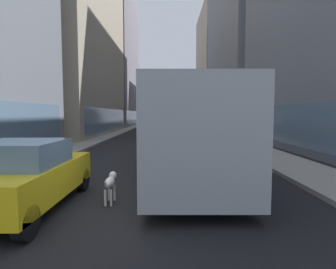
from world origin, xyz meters
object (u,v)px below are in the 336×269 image
Objects in this scene: dalmatian_dog at (111,182)px; car_silver_sedan at (174,124)px; car_red_coupe at (152,128)px; car_yellow_taxi at (25,175)px; car_black_suv at (175,127)px; transit_bus at (186,125)px; car_white_van at (178,134)px; box_truck at (173,117)px.

car_silver_sedan is at bearing 86.14° from dalmatian_dog.
car_silver_sedan is 1.08× the size of car_red_coupe.
car_black_suv is at bearing 79.93° from car_yellow_taxi.
car_white_van is at bearing 90.00° from transit_bus.
car_yellow_taxi is at bearing -130.62° from transit_bus.
car_yellow_taxi is 1.97m from dalmatian_dog.
transit_bus is 16.37m from car_red_coupe.
car_red_coupe is at bearing 90.75° from dalmatian_dog.
car_silver_sedan is 32.40m from car_yellow_taxi.
transit_bus is 4.82m from dalmatian_dog.
car_white_van is 1.00× the size of car_red_coupe.
car_silver_sedan is at bearing 78.03° from car_red_coupe.
car_white_van is 0.88× the size of car_black_suv.
car_silver_sedan is at bearing 90.00° from transit_bus.
car_black_suv reaches higher than dalmatian_dog.
box_truck reaches higher than car_yellow_taxi.
car_white_van is 0.56× the size of box_truck.
box_truck reaches higher than dalmatian_dog.
box_truck is at bearing 90.00° from transit_bus.
car_silver_sedan is at bearing 82.91° from car_yellow_taxi.
car_silver_sedan is 0.60× the size of box_truck.
car_black_suv is (0.00, 17.86, -0.95)m from transit_bus.
car_black_suv is at bearing -90.00° from car_silver_sedan.
car_black_suv is (0.00, 9.50, 0.00)m from car_white_van.
car_silver_sedan is 31.69m from dalmatian_dog.
car_white_van and car_red_coupe have the same top height.
car_red_coupe is 18.85m from box_truck.
car_white_van is 26.49m from box_truck.
car_red_coupe and car_yellow_taxi have the same top height.
box_truck is at bearing 86.87° from dalmatian_dog.
transit_bus is 2.43× the size of car_black_suv.
car_yellow_taxi is 0.53× the size of box_truck.
car_white_van reaches higher than dalmatian_dog.
car_yellow_taxi is at bearing -95.78° from box_truck.
box_truck is (0.00, 34.84, -0.11)m from transit_bus.
box_truck reaches higher than car_black_suv.
car_red_coupe is (-2.40, 16.17, -0.95)m from transit_bus.
car_red_coupe is 1.06× the size of car_yellow_taxi.
box_truck is at bearing 84.22° from car_yellow_taxi.
car_red_coupe is at bearing 107.10° from car_white_van.
box_truck is at bearing 90.00° from car_black_suv.
dalmatian_dog is (-2.13, -31.62, -0.31)m from car_silver_sedan.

